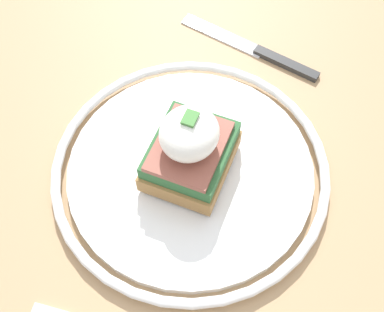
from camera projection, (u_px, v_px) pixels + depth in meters
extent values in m
cube|color=tan|center=(187.00, 186.00, 0.51)|extent=(1.04, 0.87, 0.03)
cylinder|color=tan|center=(114.00, 41.00, 1.12)|extent=(0.06, 0.06, 0.71)
cylinder|color=white|center=(192.00, 171.00, 0.49)|extent=(0.25, 0.25, 0.01)
torus|color=white|center=(192.00, 169.00, 0.49)|extent=(0.28, 0.28, 0.01)
cube|color=#9E703D|center=(192.00, 161.00, 0.48)|extent=(0.09, 0.08, 0.02)
cube|color=#2D6033|center=(195.00, 151.00, 0.46)|extent=(0.09, 0.07, 0.02)
cube|color=brown|center=(194.00, 148.00, 0.45)|extent=(0.08, 0.06, 0.01)
ellipsoid|color=white|center=(185.00, 132.00, 0.43)|extent=(0.06, 0.05, 0.04)
cube|color=#47843D|center=(192.00, 119.00, 0.41)|extent=(0.02, 0.01, 0.00)
cube|color=#2D2D2D|center=(286.00, 63.00, 0.57)|extent=(0.03, 0.08, 0.01)
cube|color=silver|center=(223.00, 36.00, 0.60)|extent=(0.04, 0.11, 0.00)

